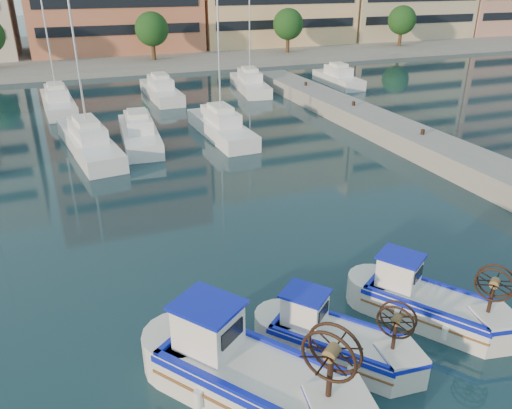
% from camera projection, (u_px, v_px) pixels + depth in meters
% --- Properties ---
extents(ground, '(300.00, 300.00, 0.00)m').
position_uv_depth(ground, '(362.00, 345.00, 14.94)').
color(ground, '#1A3C45').
rests_on(ground, ground).
extents(quay, '(3.00, 60.00, 1.20)m').
position_uv_depth(quay, '(496.00, 177.00, 25.74)').
color(quay, gray).
rests_on(quay, ground).
extents(yacht_marina, '(39.57, 23.01, 11.50)m').
position_uv_depth(yacht_marina, '(122.00, 114.00, 37.56)').
color(yacht_marina, white).
rests_on(yacht_marina, ground).
extents(fishing_boat_a, '(4.64, 5.21, 3.23)m').
position_uv_depth(fishing_boat_a, '(248.00, 372.00, 12.68)').
color(fishing_boat_a, silver).
rests_on(fishing_boat_a, ground).
extents(fishing_boat_b, '(3.61, 3.88, 2.44)m').
position_uv_depth(fishing_boat_b, '(333.00, 338.00, 14.22)').
color(fishing_boat_b, silver).
rests_on(fishing_boat_b, ground).
extents(fishing_boat_c, '(3.63, 4.24, 2.60)m').
position_uv_depth(fishing_boat_c, '(426.00, 301.00, 15.75)').
color(fishing_boat_c, silver).
rests_on(fishing_boat_c, ground).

